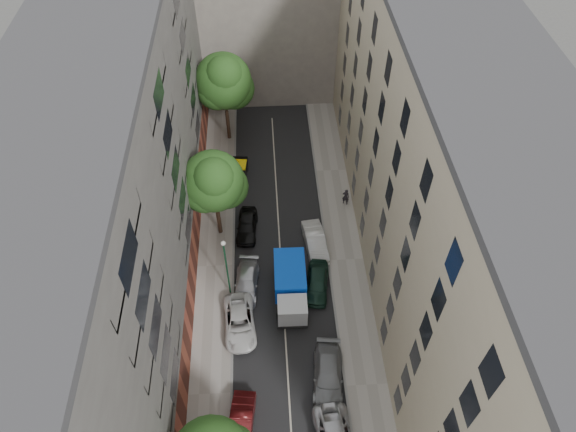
{
  "coord_description": "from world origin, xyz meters",
  "views": [
    {
      "loc": [
        -0.91,
        -25.73,
        35.04
      ],
      "look_at": [
        0.6,
        0.01,
        6.0
      ],
      "focal_mm": 32.0,
      "sensor_mm": 36.0,
      "label": 1
    }
  ],
  "objects": [
    {
      "name": "car_right_1",
      "position": [
        2.8,
        -10.39,
        0.73
      ],
      "size": [
        2.64,
        5.27,
        1.47
      ],
      "primitive_type": "imported",
      "rotation": [
        0.0,
        0.0,
        -0.12
      ],
      "color": "slate",
      "rests_on": "ground"
    },
    {
      "name": "building_endcap",
      "position": [
        0.0,
        28.0,
        9.0
      ],
      "size": [
        18.0,
        12.0,
        18.0
      ],
      "primitive_type": "cube",
      "color": "gray",
      "rests_on": "ground"
    },
    {
      "name": "sidewalk_right",
      "position": [
        5.5,
        0.0,
        0.07
      ],
      "size": [
        3.0,
        44.0,
        0.15
      ],
      "primitive_type": "cube",
      "color": "gray",
      "rests_on": "ground"
    },
    {
      "name": "car_left_3",
      "position": [
        -2.87,
        -2.2,
        0.67
      ],
      "size": [
        2.38,
        4.77,
        1.33
      ],
      "primitive_type": "imported",
      "rotation": [
        0.0,
        0.0,
        -0.12
      ],
      "color": "#B9BABE",
      "rests_on": "ground"
    },
    {
      "name": "sidewalk_left",
      "position": [
        -5.5,
        0.0,
        0.07
      ],
      "size": [
        3.0,
        44.0,
        0.15
      ],
      "primitive_type": "cube",
      "color": "gray",
      "rests_on": "ground"
    },
    {
      "name": "building_right",
      "position": [
        11.0,
        0.0,
        10.0
      ],
      "size": [
        8.0,
        44.0,
        20.0
      ],
      "primitive_type": "cube",
      "color": "tan",
      "rests_on": "ground"
    },
    {
      "name": "pedestrian",
      "position": [
        6.29,
        6.46,
        1.04
      ],
      "size": [
        0.77,
        0.65,
        1.78
      ],
      "primitive_type": "imported",
      "rotation": [
        0.0,
        0.0,
        2.73
      ],
      "color": "black",
      "rests_on": "sidewalk_right"
    },
    {
      "name": "ground",
      "position": [
        0.0,
        0.0,
        0.0
      ],
      "size": [
        120.0,
        120.0,
        0.0
      ],
      "primitive_type": "plane",
      "color": "#4C4C49",
      "rests_on": "ground"
    },
    {
      "name": "car_left_4",
      "position": [
        -2.8,
        3.77,
        0.72
      ],
      "size": [
        2.05,
        4.36,
        1.44
      ],
      "primitive_type": "imported",
      "rotation": [
        0.0,
        0.0,
        -0.08
      ],
      "color": "black",
      "rests_on": "ground"
    },
    {
      "name": "tree_far",
      "position": [
        -4.5,
        16.54,
        6.87
      ],
      "size": [
        5.65,
        5.43,
        9.92
      ],
      "color": "#382619",
      "rests_on": "sidewalk_left"
    },
    {
      "name": "car_left_5",
      "position": [
        -3.6,
        10.53,
        0.71
      ],
      "size": [
        1.95,
        4.44,
        1.42
      ],
      "primitive_type": "imported",
      "rotation": [
        0.0,
        0.0,
        -0.11
      ],
      "color": "black",
      "rests_on": "ground"
    },
    {
      "name": "tree_mid",
      "position": [
        -5.07,
        3.61,
        6.23
      ],
      "size": [
        5.31,
        5.04,
        9.02
      ],
      "color": "#382619",
      "rests_on": "sidewalk_left"
    },
    {
      "name": "car_right_3",
      "position": [
        3.02,
        1.6,
        0.76
      ],
      "size": [
        2.13,
        4.74,
        1.51
      ],
      "primitive_type": "imported",
      "rotation": [
        0.0,
        0.0,
        0.12
      ],
      "color": "silver",
      "rests_on": "ground"
    },
    {
      "name": "car_left_1",
      "position": [
        -3.27,
        -13.4,
        0.71
      ],
      "size": [
        2.05,
        4.47,
        1.42
      ],
      "primitive_type": "imported",
      "rotation": [
        0.0,
        0.0,
        -0.13
      ],
      "color": "#4B0F10",
      "rests_on": "ground"
    },
    {
      "name": "car_left_2",
      "position": [
        -3.41,
        -5.8,
        0.7
      ],
      "size": [
        2.68,
        5.18,
        1.4
      ],
      "primitive_type": "imported",
      "rotation": [
        0.0,
        0.0,
        0.07
      ],
      "color": "silver",
      "rests_on": "ground"
    },
    {
      "name": "car_right_2",
      "position": [
        2.8,
        -2.6,
        0.74
      ],
      "size": [
        2.43,
        4.57,
        1.48
      ],
      "primitive_type": "imported",
      "rotation": [
        0.0,
        0.0,
        -0.16
      ],
      "color": "#142E23",
      "rests_on": "ground"
    },
    {
      "name": "lamp_post",
      "position": [
        -4.2,
        -2.71,
        4.13
      ],
      "size": [
        0.36,
        0.36,
        6.46
      ],
      "color": "#185532",
      "rests_on": "sidewalk_left"
    },
    {
      "name": "building_left",
      "position": [
        -11.0,
        0.0,
        10.0
      ],
      "size": [
        8.0,
        44.0,
        20.0
      ],
      "primitive_type": "cube",
      "color": "#4E4B48",
      "rests_on": "ground"
    },
    {
      "name": "tarp_truck",
      "position": [
        0.6,
        -3.35,
        1.52
      ],
      "size": [
        2.49,
        5.99,
        2.76
      ],
      "rotation": [
        0.0,
        0.0,
        -0.02
      ],
      "color": "black",
      "rests_on": "ground"
    },
    {
      "name": "road_surface",
      "position": [
        0.0,
        0.0,
        0.01
      ],
      "size": [
        8.0,
        44.0,
        0.02
      ],
      "primitive_type": "cube",
      "color": "black",
      "rests_on": "ground"
    }
  ]
}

